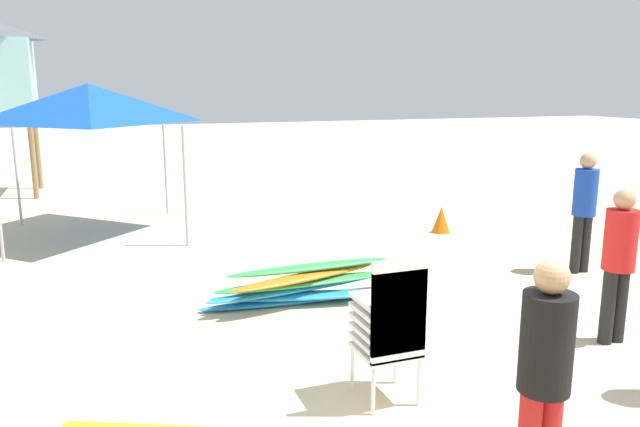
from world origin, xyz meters
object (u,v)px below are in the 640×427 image
at_px(lifeguard_near_center, 545,369).
at_px(lifeguard_far_right, 619,256).
at_px(surfboard_pile, 303,285).
at_px(stacked_plastic_chairs, 392,320).
at_px(popup_canopy, 89,103).
at_px(traffic_cone_near, 441,220).
at_px(lifeguard_near_right, 584,204).

xyz_separation_m(lifeguard_near_center, lifeguard_far_right, (2.45, 1.78, -0.00)).
relative_size(surfboard_pile, lifeguard_near_center, 1.54).
xyz_separation_m(stacked_plastic_chairs, popup_canopy, (-2.19, 7.23, 1.58)).
height_order(surfboard_pile, traffic_cone_near, same).
xyz_separation_m(surfboard_pile, lifeguard_near_right, (4.14, -0.16, 0.76)).
height_order(surfboard_pile, lifeguard_far_right, lifeguard_far_right).
xyz_separation_m(stacked_plastic_chairs, surfboard_pile, (0.10, 2.54, -0.51)).
bearing_deg(lifeguard_near_right, lifeguard_far_right, -126.09).
bearing_deg(stacked_plastic_chairs, popup_canopy, 106.82).
bearing_deg(lifeguard_near_center, lifeguard_near_right, 44.22).
bearing_deg(surfboard_pile, lifeguard_near_right, -2.15).
height_order(popup_canopy, traffic_cone_near, popup_canopy).
bearing_deg(lifeguard_far_right, surfboard_pile, 139.99).
height_order(surfboard_pile, lifeguard_near_right, lifeguard_near_right).
bearing_deg(lifeguard_far_right, traffic_cone_near, 79.12).
xyz_separation_m(lifeguard_near_center, lifeguard_near_right, (3.95, 3.84, 0.06)).
distance_m(stacked_plastic_chairs, traffic_cone_near, 6.38).
height_order(stacked_plastic_chairs, surfboard_pile, stacked_plastic_chairs).
xyz_separation_m(lifeguard_near_center, popup_canopy, (-2.48, 8.68, 1.40)).
xyz_separation_m(surfboard_pile, popup_canopy, (-2.29, 4.69, 2.10)).
bearing_deg(lifeguard_near_right, stacked_plastic_chairs, -150.63).
height_order(surfboard_pile, popup_canopy, popup_canopy).
relative_size(lifeguard_near_center, lifeguard_far_right, 1.00).
relative_size(surfboard_pile, traffic_cone_near, 5.22).
relative_size(surfboard_pile, lifeguard_far_right, 1.55).
height_order(lifeguard_near_center, lifeguard_near_right, lifeguard_near_right).
height_order(stacked_plastic_chairs, popup_canopy, popup_canopy).
bearing_deg(popup_canopy, lifeguard_far_right, -54.49).
relative_size(stacked_plastic_chairs, lifeguard_near_right, 0.75).
height_order(lifeguard_near_right, popup_canopy, popup_canopy).
bearing_deg(lifeguard_far_right, lifeguard_near_center, -143.92).
bearing_deg(lifeguard_near_center, surfboard_pile, 92.73).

